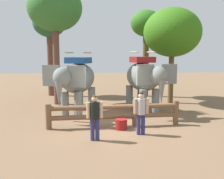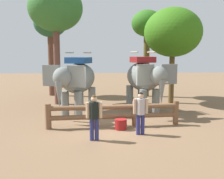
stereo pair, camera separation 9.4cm
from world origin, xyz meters
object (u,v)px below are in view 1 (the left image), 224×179
Objects in this scene: elephant_center at (144,78)px; tree_far_right at (146,27)px; tourist_woman_in_black at (141,110)px; feed_bucket at (121,124)px; tourist_man_in_blue at (95,114)px; log_fence at (114,113)px; tree_back_center at (49,26)px; elephant_near_left at (77,80)px; tree_far_left at (172,33)px; tree_deep_back at (55,10)px.

elephant_center is 6.06m from tree_far_right.
tourist_woman_in_black is at bearing -102.27° from elephant_center.
tourist_woman_in_black reaches higher than feed_bucket.
tourist_man_in_blue is at bearing -110.95° from tree_far_right.
tourist_woman_in_black is (0.94, -1.12, 0.34)m from log_fence.
elephant_center is 0.61× the size of tree_back_center.
tourist_man_in_blue is at bearing -77.56° from elephant_near_left.
tree_far_right reaches higher than feed_bucket.
elephant_center is at bearing 77.73° from tourist_woman_in_black.
elephant_center is at bearing 64.13° from feed_bucket.
tree_far_right reaches higher than elephant_center.
elephant_near_left is 0.62× the size of tree_far_right.
tourist_man_in_blue is 1.84m from feed_bucket.
tree_back_center reaches higher than elephant_center.
log_fence is 1.49× the size of elephant_center.
tree_back_center is (-3.96, 8.63, 4.35)m from log_fence.
tree_back_center is at bearing 134.30° from elephant_center.
log_fence is 0.61m from feed_bucket.
tree_far_left is 0.82× the size of tree_deep_back.
elephant_near_left is at bearing 126.16° from feed_bucket.
tree_far_left is at bearing -0.63° from tree_deep_back.
tree_deep_back is at bearing -75.27° from tree_back_center.
tree_far_right is (2.83, 7.84, 4.29)m from log_fence.
tree_back_center is (-2.27, 6.35, 3.19)m from elephant_near_left.
feed_bucket is at bearing 50.58° from tourist_man_in_blue.
tree_far_left is at bearing 52.90° from log_fence.
tourist_man_in_blue is 11.52m from tree_back_center.
tree_back_center is 0.88× the size of tree_deep_back.
tree_back_center is (-7.87, 3.47, 0.66)m from tree_far_left.
elephant_center reaches higher than elephant_near_left.
feed_bucket is at bearing -115.87° from elephant_center.
tree_back_center reaches higher than log_fence.
tree_far_left is (2.13, 2.42, 2.52)m from elephant_center.
log_fence reaches higher than feed_bucket.
tree_back_center is (-3.14, 10.33, 4.01)m from tourist_man_in_blue.
elephant_near_left is at bearing -70.35° from tree_back_center.
tree_far_right is (6.80, -0.79, -0.07)m from tree_back_center.
log_fence is 3.07m from elephant_near_left.
log_fence is 0.97× the size of tree_far_left.
tourist_man_in_blue is 10.95m from tree_far_right.
tourist_woman_in_black is at bearing -50.02° from log_fence.
elephant_near_left is 4.15m from tourist_man_in_blue.
tree_far_right is 6.49m from tree_deep_back.
tourist_man_in_blue is (-1.75, -0.58, -0.00)m from tourist_woman_in_black.
tree_far_right is 12.40× the size of feed_bucket.
elephant_center is (3.47, 0.47, 0.01)m from elephant_near_left.
tourist_man_in_blue is (-0.82, -1.69, 0.34)m from log_fence.
elephant_center is 5.22m from tourist_man_in_blue.
tree_deep_back reaches higher than tourist_woman_in_black.
log_fence is 3.44× the size of tourist_man_in_blue.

